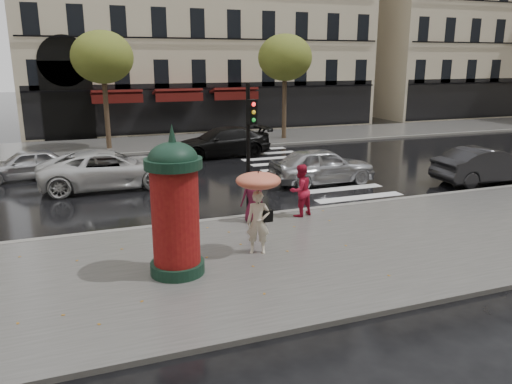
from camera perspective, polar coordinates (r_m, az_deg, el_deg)
name	(u,v)px	position (r m, az deg, el deg)	size (l,w,h in m)	color
ground	(245,256)	(13.32, -1.24, -7.36)	(160.00, 160.00, 0.00)	black
near_sidewalk	(252,261)	(12.86, -0.50, -7.90)	(90.00, 7.00, 0.12)	#474744
far_sidewalk	(142,144)	(31.31, -12.90, 5.32)	(90.00, 6.00, 0.12)	#474744
near_kerb	(214,221)	(15.98, -4.82, -3.30)	(90.00, 0.25, 0.14)	slate
far_kerb	(150,153)	(28.38, -12.05, 4.43)	(90.00, 0.25, 0.14)	slate
zebra_crossing	(297,168)	(24.04, 4.68, 2.71)	(3.60, 11.75, 0.01)	silver
tree_far_left	(102,58)	(29.72, -17.14, 14.46)	(3.40, 3.40, 6.64)	#38281C
tree_far_right	(285,58)	(32.39, 3.33, 15.05)	(3.40, 3.40, 6.64)	#38281C
woman_umbrella	(258,199)	(12.78, 0.27, -0.79)	(1.16, 1.16, 2.23)	beige
woman_red	(300,190)	(16.12, 5.07, 0.19)	(0.83, 0.64, 1.70)	#B71632
man_burgundy	(253,197)	(15.52, -0.37, -0.62)	(0.76, 0.49, 1.55)	#551126
morris_column	(175,204)	(11.63, -9.25, -1.37)	(1.32, 1.32, 3.55)	black
traffic_light	(249,138)	(15.44, -0.75, 6.14)	(0.30, 0.41, 4.25)	black
car_silver	(322,166)	(21.07, 7.55, 3.02)	(1.80, 4.48, 1.53)	#A8A9AD
car_darkgrey	(486,165)	(23.13, 24.81, 2.79)	(1.59, 4.56, 1.50)	black
car_white	(109,169)	(21.03, -16.42, 2.52)	(2.54, 5.51, 1.53)	silver
car_black	(221,142)	(26.95, -3.99, 5.70)	(2.16, 5.32, 1.54)	black
car_far_silver	(26,164)	(23.84, -24.75, 2.87)	(1.54, 3.82, 1.30)	silver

